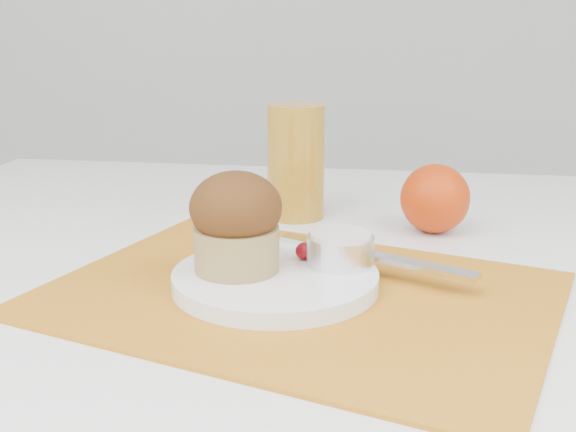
# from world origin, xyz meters

# --- Properties ---
(placemat) EXTENTS (0.53, 0.45, 0.00)m
(placemat) POSITION_xyz_m (-0.03, -0.10, 0.75)
(placemat) COLOR orange
(placemat) RESTS_ON table
(plate) EXTENTS (0.21, 0.21, 0.02)m
(plate) POSITION_xyz_m (-0.05, -0.09, 0.76)
(plate) COLOR white
(plate) RESTS_ON placemat
(ramekin) EXTENTS (0.08, 0.08, 0.03)m
(ramekin) POSITION_xyz_m (0.01, -0.06, 0.78)
(ramekin) COLOR silver
(ramekin) RESTS_ON plate
(cream) EXTENTS (0.06, 0.06, 0.01)m
(cream) POSITION_xyz_m (0.01, -0.06, 0.80)
(cream) COLOR silver
(cream) RESTS_ON ramekin
(raspberry_near) EXTENTS (0.02, 0.02, 0.02)m
(raspberry_near) POSITION_xyz_m (-0.03, -0.05, 0.78)
(raspberry_near) COLOR #540208
(raspberry_near) RESTS_ON plate
(raspberry_far) EXTENTS (0.02, 0.02, 0.02)m
(raspberry_far) POSITION_xyz_m (-0.02, -0.07, 0.78)
(raspberry_far) COLOR #5E0302
(raspberry_far) RESTS_ON plate
(butter_knife) EXTENTS (0.20, 0.11, 0.01)m
(butter_knife) POSITION_xyz_m (0.04, -0.04, 0.77)
(butter_knife) COLOR silver
(butter_knife) RESTS_ON plate
(orange) EXTENTS (0.08, 0.08, 0.08)m
(orange) POSITION_xyz_m (0.10, 0.12, 0.79)
(orange) COLOR #CB3807
(orange) RESTS_ON table
(juice_glass) EXTENTS (0.08, 0.08, 0.14)m
(juice_glass) POSITION_xyz_m (-0.07, 0.16, 0.82)
(juice_glass) COLOR #B78422
(juice_glass) RESTS_ON table
(muffin) EXTENTS (0.10, 0.10, 0.09)m
(muffin) POSITION_xyz_m (-0.09, -0.09, 0.82)
(muffin) COLOR tan
(muffin) RESTS_ON plate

